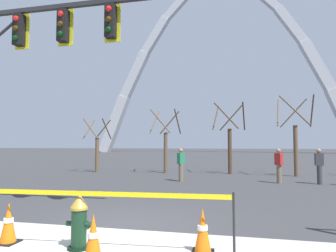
% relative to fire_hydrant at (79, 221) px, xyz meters
% --- Properties ---
extents(ground_plane, '(240.00, 240.00, 0.00)m').
position_rel_fire_hydrant_xyz_m(ground_plane, '(0.22, 1.43, -0.47)').
color(ground_plane, '#333335').
extents(fire_hydrant, '(0.46, 0.48, 0.99)m').
position_rel_fire_hydrant_xyz_m(fire_hydrant, '(0.00, 0.00, 0.00)').
color(fire_hydrant, black).
rests_on(fire_hydrant, ground).
extents(caution_tape_barrier, '(5.99, 0.43, 1.03)m').
position_rel_fire_hydrant_xyz_m(caution_tape_barrier, '(-0.38, -0.10, 0.25)').
color(caution_tape_barrier, '#232326').
rests_on(caution_tape_barrier, ground).
extents(traffic_cone_by_hydrant, '(0.36, 0.36, 0.73)m').
position_rel_fire_hydrant_xyz_m(traffic_cone_by_hydrant, '(-1.40, -0.02, -0.11)').
color(traffic_cone_by_hydrant, black).
rests_on(traffic_cone_by_hydrant, ground).
extents(traffic_cone_mid_sidewalk, '(0.36, 0.36, 0.73)m').
position_rel_fire_hydrant_xyz_m(traffic_cone_mid_sidewalk, '(0.51, -0.49, -0.11)').
color(traffic_cone_mid_sidewalk, black).
rests_on(traffic_cone_mid_sidewalk, ground).
extents(traffic_cone_curb_edge, '(0.36, 0.36, 0.73)m').
position_rel_fire_hydrant_xyz_m(traffic_cone_curb_edge, '(2.09, 0.26, -0.11)').
color(traffic_cone_curb_edge, black).
rests_on(traffic_cone_curb_edge, ground).
extents(traffic_signal_gantry, '(7.82, 0.44, 6.00)m').
position_rel_fire_hydrant_xyz_m(traffic_signal_gantry, '(-3.74, 2.40, 3.94)').
color(traffic_signal_gantry, '#232326').
rests_on(traffic_signal_gantry, ground).
extents(monument_arch, '(55.39, 2.23, 38.86)m').
position_rel_fire_hydrant_xyz_m(monument_arch, '(0.22, 58.77, 16.95)').
color(monument_arch, '#B2B5BC').
rests_on(monument_arch, ground).
extents(tree_far_left, '(1.61, 1.62, 3.46)m').
position_rel_fire_hydrant_xyz_m(tree_far_left, '(-6.00, 13.00, 1.07)').
color(tree_far_left, brown).
rests_on(tree_far_left, ground).
extents(tree_left_mid, '(1.84, 1.85, 3.98)m').
position_rel_fire_hydrant_xyz_m(tree_left_mid, '(-1.53, 13.42, 1.30)').
color(tree_left_mid, brown).
rests_on(tree_left_mid, ground).
extents(tree_center_left, '(1.98, 2.00, 4.31)m').
position_rel_fire_hydrant_xyz_m(tree_center_left, '(2.44, 13.69, 1.45)').
color(tree_center_left, '#473323').
rests_on(tree_center_left, ground).
extents(tree_center_right, '(2.07, 2.08, 4.50)m').
position_rel_fire_hydrant_xyz_m(tree_center_right, '(6.07, 13.00, 1.53)').
color(tree_center_right, brown).
rests_on(tree_center_right, ground).
extents(pedestrian_walking_left, '(0.35, 0.39, 1.59)m').
position_rel_fire_hydrant_xyz_m(pedestrian_walking_left, '(0.14, 9.44, 0.35)').
color(pedestrian_walking_left, brown).
rests_on(pedestrian_walking_left, ground).
extents(pedestrian_standing_center, '(0.38, 0.39, 1.59)m').
position_rel_fire_hydrant_xyz_m(pedestrian_standing_center, '(4.68, 9.70, 0.35)').
color(pedestrian_standing_center, brown).
rests_on(pedestrian_standing_center, ground).
extents(pedestrian_near_trees, '(0.35, 0.22, 1.59)m').
position_rel_fire_hydrant_xyz_m(pedestrian_near_trees, '(6.40, 9.73, 0.35)').
color(pedestrian_near_trees, '#38383D').
rests_on(pedestrian_near_trees, ground).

